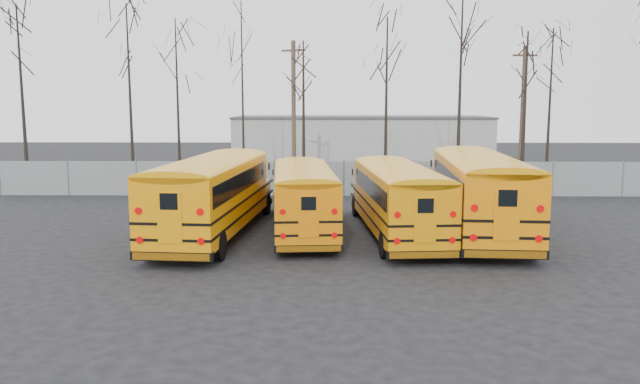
{
  "coord_description": "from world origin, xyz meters",
  "views": [
    {
      "loc": [
        -0.85,
        -23.66,
        5.38
      ],
      "look_at": [
        -1.23,
        2.48,
        1.6
      ],
      "focal_mm": 35.0,
      "sensor_mm": 36.0,
      "label": 1
    }
  ],
  "objects_px": {
    "bus_c": "(398,194)",
    "bus_d": "(479,187)",
    "bus_b": "(303,193)",
    "utility_pole_left": "(294,111)",
    "bus_a": "(213,190)",
    "utility_pole_right": "(522,115)"
  },
  "relations": [
    {
      "from": "bus_a",
      "to": "utility_pole_left",
      "type": "height_order",
      "value": "utility_pole_left"
    },
    {
      "from": "bus_d",
      "to": "bus_a",
      "type": "bearing_deg",
      "value": -173.07
    },
    {
      "from": "bus_d",
      "to": "utility_pole_left",
      "type": "height_order",
      "value": "utility_pole_left"
    },
    {
      "from": "bus_a",
      "to": "utility_pole_left",
      "type": "xyz_separation_m",
      "value": [
        2.32,
        16.48,
        2.86
      ]
    },
    {
      "from": "bus_c",
      "to": "utility_pole_right",
      "type": "xyz_separation_m",
      "value": [
        9.67,
        15.86,
        2.83
      ]
    },
    {
      "from": "bus_c",
      "to": "bus_d",
      "type": "bearing_deg",
      "value": 3.83
    },
    {
      "from": "utility_pole_left",
      "to": "utility_pole_right",
      "type": "bearing_deg",
      "value": 19.04
    },
    {
      "from": "bus_a",
      "to": "utility_pole_right",
      "type": "relative_size",
      "value": 1.33
    },
    {
      "from": "bus_b",
      "to": "bus_d",
      "type": "bearing_deg",
      "value": -6.26
    },
    {
      "from": "bus_c",
      "to": "utility_pole_right",
      "type": "bearing_deg",
      "value": 53.98
    },
    {
      "from": "utility_pole_right",
      "to": "utility_pole_left",
      "type": "bearing_deg",
      "value": 174.52
    },
    {
      "from": "utility_pole_left",
      "to": "utility_pole_right",
      "type": "distance_m",
      "value": 14.75
    },
    {
      "from": "bus_b",
      "to": "utility_pole_right",
      "type": "xyz_separation_m",
      "value": [
        13.48,
        15.16,
        2.89
      ]
    },
    {
      "from": "bus_b",
      "to": "utility_pole_left",
      "type": "xyz_separation_m",
      "value": [
        -1.26,
        15.73,
        3.1
      ]
    },
    {
      "from": "bus_d",
      "to": "utility_pole_right",
      "type": "distance_m",
      "value": 16.82
    },
    {
      "from": "bus_b",
      "to": "utility_pole_right",
      "type": "bearing_deg",
      "value": 43.7
    },
    {
      "from": "bus_c",
      "to": "bus_d",
      "type": "xyz_separation_m",
      "value": [
        3.35,
        0.5,
        0.23
      ]
    },
    {
      "from": "bus_a",
      "to": "bus_b",
      "type": "bearing_deg",
      "value": 16.55
    },
    {
      "from": "bus_b",
      "to": "utility_pole_right",
      "type": "distance_m",
      "value": 20.49
    },
    {
      "from": "bus_a",
      "to": "utility_pole_left",
      "type": "bearing_deg",
      "value": 86.62
    },
    {
      "from": "bus_a",
      "to": "bus_b",
      "type": "distance_m",
      "value": 3.67
    },
    {
      "from": "bus_a",
      "to": "bus_d",
      "type": "height_order",
      "value": "bus_d"
    }
  ]
}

